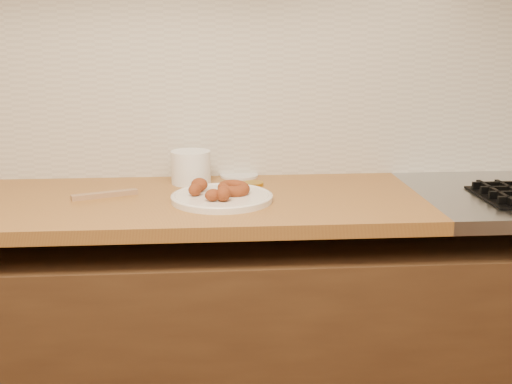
# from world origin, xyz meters

# --- Properties ---
(wall_back) EXTENTS (4.00, 0.02, 2.70)m
(wall_back) POSITION_xyz_m (0.00, 2.00, 1.35)
(wall_back) COLOR tan
(wall_back) RESTS_ON ground
(base_cabinet) EXTENTS (3.60, 0.60, 0.77)m
(base_cabinet) POSITION_xyz_m (0.00, 1.69, 0.39)
(base_cabinet) COLOR #4A301A
(base_cabinet) RESTS_ON floor
(butcher_block) EXTENTS (2.30, 0.62, 0.04)m
(butcher_block) POSITION_xyz_m (-0.65, 1.69, 0.88)
(butcher_block) COLOR olive
(butcher_block) RESTS_ON base_cabinet
(backsplash) EXTENTS (3.60, 0.02, 0.60)m
(backsplash) POSITION_xyz_m (0.00, 1.99, 1.20)
(backsplash) COLOR beige
(backsplash) RESTS_ON wall_back
(donut_plate) EXTENTS (0.30, 0.30, 0.02)m
(donut_plate) POSITION_xyz_m (-0.11, 1.64, 0.91)
(donut_plate) COLOR white
(donut_plate) RESTS_ON butcher_block
(ring_donut) EXTENTS (0.14, 0.14, 0.04)m
(ring_donut) POSITION_xyz_m (-0.07, 1.66, 0.93)
(ring_donut) COLOR brown
(ring_donut) RESTS_ON donut_plate
(fried_dough_chunks) EXTENTS (0.13, 0.18, 0.04)m
(fried_dough_chunks) POSITION_xyz_m (-0.15, 1.63, 0.94)
(fried_dough_chunks) COLOR brown
(fried_dough_chunks) RESTS_ON donut_plate
(plastic_tub) EXTENTS (0.16, 0.16, 0.11)m
(plastic_tub) POSITION_xyz_m (-0.20, 1.87, 0.95)
(plastic_tub) COLOR white
(plastic_tub) RESTS_ON butcher_block
(tub_lid) EXTENTS (0.17, 0.17, 0.01)m
(tub_lid) POSITION_xyz_m (-0.04, 1.96, 0.90)
(tub_lid) COLOR silver
(tub_lid) RESTS_ON butcher_block
(brass_jar_lid) EXTENTS (0.09, 0.09, 0.01)m
(brass_jar_lid) POSITION_xyz_m (-0.00, 1.82, 0.91)
(brass_jar_lid) COLOR #BD911E
(brass_jar_lid) RESTS_ON butcher_block
(wooden_utensil) EXTENTS (0.19, 0.09, 0.02)m
(wooden_utensil) POSITION_xyz_m (-0.46, 1.71, 0.91)
(wooden_utensil) COLOR #916C4B
(wooden_utensil) RESTS_ON butcher_block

